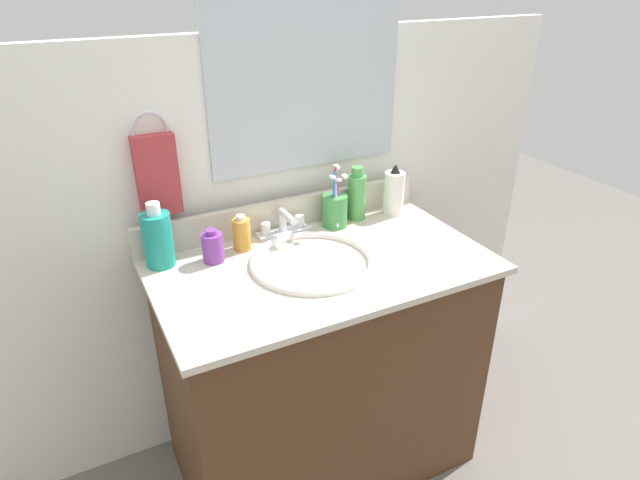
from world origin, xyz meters
TOP-DOWN VIEW (x-y plane):
  - ground_plane at (0.00, 0.00)m, footprint 6.00×6.00m
  - vanity_cabinet at (0.00, 0.00)m, footprint 0.87×0.48m
  - countertop at (0.00, 0.00)m, footprint 0.91×0.53m
  - backsplash at (0.00, 0.25)m, footprint 0.91×0.02m
  - back_wall at (0.00, 0.31)m, footprint 2.01×0.04m
  - mirror_panel at (0.10, 0.29)m, footprint 0.60×0.01m
  - towel_ring at (-0.35, 0.29)m, footprint 0.10×0.01m
  - hand_towel at (-0.35, 0.27)m, footprint 0.11×0.04m
  - sink_basin at (-0.02, 0.01)m, footprint 0.34×0.34m
  - faucet at (-0.02, 0.20)m, footprint 0.16×0.10m
  - bottle_toner_green at (0.23, 0.21)m, footprint 0.06×0.06m
  - bottle_cream_purple at (-0.26, 0.14)m, footprint 0.06×0.06m
  - bottle_lotion_white at (0.35, 0.19)m, footprint 0.06×0.06m
  - bottle_oil_amber at (-0.16, 0.17)m, footprint 0.05×0.05m
  - bottle_mouthwash_teal at (-0.39, 0.19)m, footprint 0.08×0.08m
  - cup_green at (0.14, 0.19)m, footprint 0.08×0.08m

SIDE VIEW (x-z plane):
  - ground_plane at x=0.00m, z-range 0.00..0.00m
  - vanity_cabinet at x=0.00m, z-range 0.00..0.72m
  - back_wall at x=0.00m, z-range 0.00..1.30m
  - sink_basin at x=-0.02m, z-range 0.65..0.76m
  - countertop at x=0.00m, z-range 0.72..0.73m
  - faucet at x=-0.02m, z-range 0.72..0.80m
  - bottle_cream_purple at x=-0.26m, z-range 0.73..0.82m
  - backsplash at x=0.00m, z-range 0.73..0.82m
  - bottle_oil_amber at x=-0.16m, z-range 0.73..0.83m
  - cup_green at x=0.14m, z-range 0.69..0.89m
  - bottle_lotion_white at x=0.35m, z-range 0.72..0.89m
  - bottle_toner_green at x=0.23m, z-range 0.73..0.90m
  - bottle_mouthwash_teal at x=-0.39m, z-range 0.72..0.90m
  - hand_towel at x=-0.35m, z-range 0.84..1.06m
  - towel_ring at x=-0.35m, z-range 1.02..1.12m
  - mirror_panel at x=0.10m, z-range 0.90..1.46m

